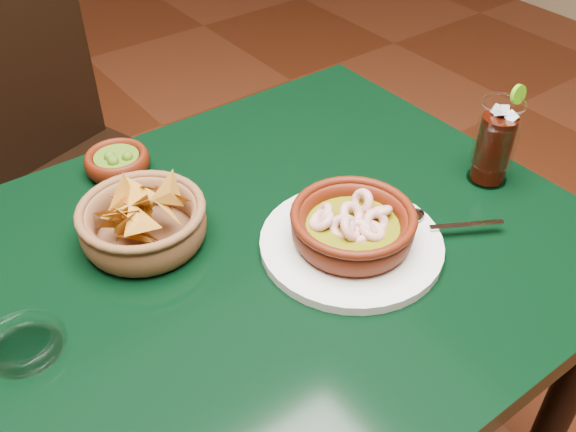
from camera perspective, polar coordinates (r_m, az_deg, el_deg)
dining_table at (r=1.00m, az=-7.21°, el=-9.53°), size 1.20×0.80×0.75m
dining_chair at (r=1.61m, az=-18.82°, el=3.89°), size 0.55×0.55×0.95m
shrimp_plate at (r=0.95m, az=5.77°, el=-1.29°), size 0.35×0.28×0.08m
chip_basket at (r=0.98m, az=-12.80°, el=-0.50°), size 0.22×0.22×0.14m
guacamole_ramekin at (r=1.15m, az=-14.94°, el=4.69°), size 0.13×0.13×0.04m
cola_drink at (r=1.12m, az=17.91°, el=6.20°), size 0.15×0.15×0.17m
glass_ashtray at (r=0.89m, az=-22.40°, el=-10.46°), size 0.11×0.11×0.03m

